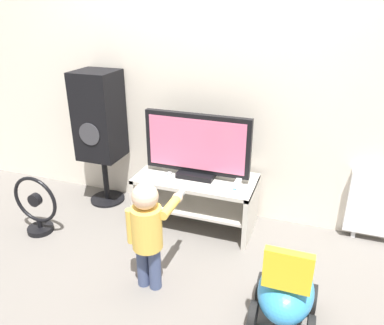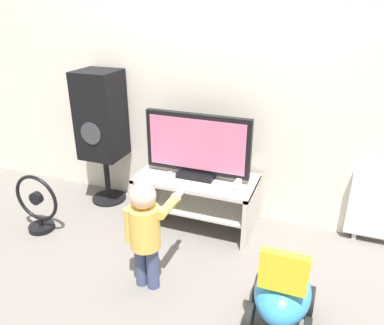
{
  "view_description": "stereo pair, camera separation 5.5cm",
  "coord_description": "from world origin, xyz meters",
  "px_view_note": "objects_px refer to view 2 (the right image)",
  "views": [
    {
      "loc": [
        0.87,
        -2.31,
        1.74
      ],
      "look_at": [
        0.0,
        0.14,
        0.6
      ],
      "focal_mm": 35.0,
      "sensor_mm": 36.0,
      "label": 1
    },
    {
      "loc": [
        0.92,
        -2.29,
        1.74
      ],
      "look_at": [
        0.0,
        0.14,
        0.6
      ],
      "focal_mm": 35.0,
      "sensor_mm": 36.0,
      "label": 2
    }
  ],
  "objects_px": {
    "television": "(197,147)",
    "child": "(146,227)",
    "game_console": "(237,185)",
    "remote_primary": "(168,176)",
    "ride_on_toy": "(283,293)",
    "speaker_tower": "(101,118)",
    "floor_fan": "(38,206)"
  },
  "relations": [
    {
      "from": "game_console",
      "to": "ride_on_toy",
      "type": "bearing_deg",
      "value": -57.85
    },
    {
      "from": "floor_fan",
      "to": "ride_on_toy",
      "type": "distance_m",
      "value": 1.99
    },
    {
      "from": "child",
      "to": "floor_fan",
      "type": "bearing_deg",
      "value": 166.82
    },
    {
      "from": "game_console",
      "to": "floor_fan",
      "type": "bearing_deg",
      "value": -162.74
    },
    {
      "from": "remote_primary",
      "to": "ride_on_toy",
      "type": "height_order",
      "value": "ride_on_toy"
    },
    {
      "from": "television",
      "to": "ride_on_toy",
      "type": "relative_size",
      "value": 1.47
    },
    {
      "from": "game_console",
      "to": "speaker_tower",
      "type": "xyz_separation_m",
      "value": [
        -1.27,
        0.17,
        0.34
      ]
    },
    {
      "from": "child",
      "to": "remote_primary",
      "type": "bearing_deg",
      "value": 103.73
    },
    {
      "from": "child",
      "to": "ride_on_toy",
      "type": "height_order",
      "value": "child"
    },
    {
      "from": "child",
      "to": "ride_on_toy",
      "type": "relative_size",
      "value": 1.3
    },
    {
      "from": "ride_on_toy",
      "to": "floor_fan",
      "type": "bearing_deg",
      "value": 171.95
    },
    {
      "from": "child",
      "to": "speaker_tower",
      "type": "xyz_separation_m",
      "value": [
        -0.87,
        0.9,
        0.36
      ]
    },
    {
      "from": "game_console",
      "to": "ride_on_toy",
      "type": "height_order",
      "value": "ride_on_toy"
    },
    {
      "from": "speaker_tower",
      "to": "floor_fan",
      "type": "distance_m",
      "value": 0.89
    },
    {
      "from": "television",
      "to": "game_console",
      "type": "bearing_deg",
      "value": -14.3
    },
    {
      "from": "game_console",
      "to": "remote_primary",
      "type": "relative_size",
      "value": 1.18
    },
    {
      "from": "television",
      "to": "remote_primary",
      "type": "distance_m",
      "value": 0.34
    },
    {
      "from": "game_console",
      "to": "floor_fan",
      "type": "distance_m",
      "value": 1.59
    },
    {
      "from": "television",
      "to": "child",
      "type": "relative_size",
      "value": 1.13
    },
    {
      "from": "remote_primary",
      "to": "child",
      "type": "bearing_deg",
      "value": -76.27
    },
    {
      "from": "television",
      "to": "remote_primary",
      "type": "relative_size",
      "value": 6.42
    },
    {
      "from": "television",
      "to": "game_console",
      "type": "xyz_separation_m",
      "value": [
        0.35,
        -0.09,
        -0.23
      ]
    },
    {
      "from": "speaker_tower",
      "to": "ride_on_toy",
      "type": "xyz_separation_m",
      "value": [
        1.73,
        -0.92,
        -0.58
      ]
    },
    {
      "from": "speaker_tower",
      "to": "floor_fan",
      "type": "xyz_separation_m",
      "value": [
        -0.24,
        -0.64,
        -0.58
      ]
    },
    {
      "from": "remote_primary",
      "to": "ride_on_toy",
      "type": "relative_size",
      "value": 0.23
    },
    {
      "from": "game_console",
      "to": "floor_fan",
      "type": "relative_size",
      "value": 0.32
    },
    {
      "from": "television",
      "to": "ride_on_toy",
      "type": "xyz_separation_m",
      "value": [
        0.82,
        -0.84,
        -0.47
      ]
    },
    {
      "from": "remote_primary",
      "to": "child",
      "type": "xyz_separation_m",
      "value": [
        0.17,
        -0.71,
        -0.0
      ]
    },
    {
      "from": "television",
      "to": "child",
      "type": "height_order",
      "value": "television"
    },
    {
      "from": "game_console",
      "to": "remote_primary",
      "type": "height_order",
      "value": "game_console"
    },
    {
      "from": "game_console",
      "to": "child",
      "type": "xyz_separation_m",
      "value": [
        -0.39,
        -0.73,
        -0.01
      ]
    },
    {
      "from": "remote_primary",
      "to": "speaker_tower",
      "type": "relative_size",
      "value": 0.11
    }
  ]
}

